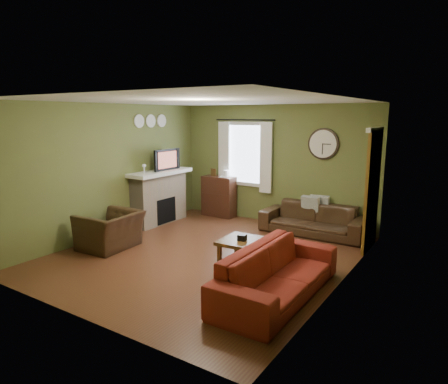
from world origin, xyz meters
The scene contains 31 objects.
floor centered at (0.00, 0.00, 0.00)m, with size 4.60×5.20×0.00m, color #562E1B.
ceiling centered at (0.00, 0.00, 2.60)m, with size 4.60×5.20×0.00m, color white.
wall_left centered at (-2.30, 0.00, 1.30)m, with size 0.00×5.20×2.60m, color #606C35.
wall_right centered at (2.30, 0.00, 1.30)m, with size 0.00×5.20×2.60m, color #606C35.
wall_back centered at (0.00, 2.60, 1.30)m, with size 4.60×0.00×2.60m, color #606C35.
wall_front centered at (0.00, -2.60, 1.30)m, with size 4.60×0.00×2.60m, color #606C35.
fireplace centered at (-2.10, 1.15, 0.55)m, with size 0.40×1.40×1.10m, color tan.
firebox centered at (-1.91, 1.15, 0.30)m, with size 0.04×0.60×0.55m, color black.
mantel centered at (-2.07, 1.15, 1.14)m, with size 0.58×1.60×0.08m, color white.
tv centered at (-2.05, 1.30, 1.35)m, with size 0.60×0.08×0.35m, color black.
tv_screen centered at (-1.97, 1.30, 1.41)m, with size 0.02×0.62×0.36m, color #994C3F.
medallion_left centered at (-2.28, 0.80, 2.25)m, with size 0.28×0.28×0.03m, color white.
medallion_mid centered at (-2.28, 1.15, 2.25)m, with size 0.28×0.28×0.03m, color white.
medallion_right centered at (-2.28, 1.50, 2.25)m, with size 0.28×0.28×0.03m, color white.
window_pane centered at (-0.70, 2.58, 1.50)m, with size 1.00×0.02×1.30m, color silver, non-canonical shape.
curtain_rod centered at (-0.70, 2.48, 2.27)m, with size 0.03×0.03×1.50m, color black.
curtain_left centered at (-1.25, 2.48, 1.45)m, with size 0.28×0.04×1.55m, color white.
curtain_right centered at (-0.15, 2.48, 1.45)m, with size 0.28×0.04×1.55m, color white.
wall_clock centered at (1.10, 2.55, 1.80)m, with size 0.64×0.06×0.64m, color white, non-canonical shape.
door centered at (2.27, 1.85, 1.05)m, with size 0.05×0.90×2.10m, color brown.
bookshelf centered at (-1.32, 2.37, 0.48)m, with size 0.80×0.34×0.95m, color #3C1E13, non-canonical shape.
book centered at (-1.26, 2.32, 0.96)m, with size 0.16×0.21×0.02m, color #493114.
sofa_brown centered at (1.10, 2.17, 0.30)m, with size 2.08×0.82×0.61m, color #332114.
pillow_left centered at (0.97, 2.33, 0.55)m, with size 0.38×0.11×0.38m, color #A5ABA8.
pillow_right centered at (1.11, 2.46, 0.55)m, with size 0.39×0.12×0.39m, color #A5ABA8.
sofa_red centered at (1.72, -0.80, 0.33)m, with size 2.25×0.88×0.66m, color maroon.
armchair centered at (-1.67, -0.64, 0.33)m, with size 1.01×0.88×0.66m, color #332114.
coffee_table centered at (0.71, 0.05, 0.19)m, with size 0.71×0.71×0.38m, color #493114, non-canonical shape.
tissue_box centered at (0.70, 0.01, 0.40)m, with size 0.13×0.13×0.10m, color black.
wine_glass_a centered at (-2.05, 0.65, 1.28)m, with size 0.07×0.07×0.19m, color white, non-canonical shape.
wine_glass_b centered at (-2.05, 0.67, 1.28)m, with size 0.07×0.07×0.19m, color white, non-canonical shape.
Camera 1 is at (3.82, -5.35, 2.37)m, focal length 32.00 mm.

